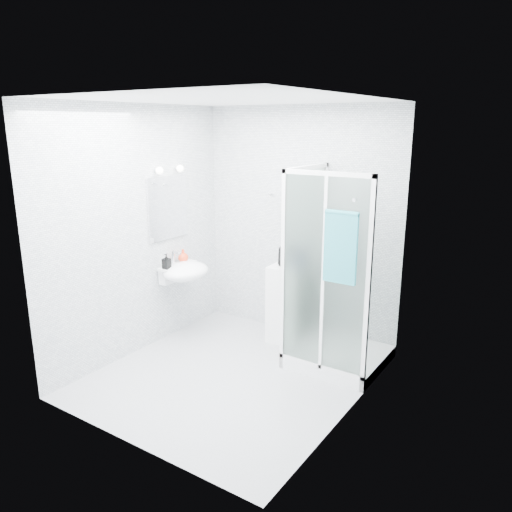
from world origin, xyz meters
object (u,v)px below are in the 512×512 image
Objects in this scene: storage_cabinet at (287,304)px; hand_towel at (341,246)px; soap_dispenser_orange at (183,256)px; shampoo_bottle_a at (283,253)px; wall_basin at (184,271)px; soap_dispenser_black at (166,261)px; shower_enclosure at (330,323)px; shampoo_bottle_b at (297,255)px.

storage_cabinet is 1.35× the size of hand_towel.
hand_towel is at bearing -39.21° from storage_cabinet.
soap_dispenser_orange is at bearing -161.09° from storage_cabinet.
storage_cabinet is 3.12× the size of shampoo_bottle_a.
wall_basin is at bearing -47.10° from soap_dispenser_orange.
soap_dispenser_black is at bearing -84.42° from soap_dispenser_orange.
shower_enclosure is at bearing -18.75° from shampoo_bottle_a.
soap_dispenser_orange is at bearing 95.58° from soap_dispenser_black.
shower_enclosure is 1.04m from hand_towel.
shampoo_bottle_b is 1.30m from soap_dispenser_orange.
storage_cabinet is 1.30m from soap_dispenser_orange.
hand_towel is 2.54× the size of shampoo_bottle_b.
soap_dispenser_black is at bearing -148.28° from storage_cabinet.
storage_cabinet is 5.24× the size of soap_dispenser_black.
soap_dispenser_orange is 0.31m from soap_dispenser_black.
wall_basin is 2.00m from hand_towel.
wall_basin is 1.27m from shampoo_bottle_b.
storage_cabinet is 0.58m from shampoo_bottle_b.
soap_dispenser_orange reaches higher than storage_cabinet.
wall_basin reaches higher than storage_cabinet.
wall_basin is 0.21m from soap_dispenser_orange.
shampoo_bottle_b reaches higher than storage_cabinet.
storage_cabinet is at bearing 144.05° from hand_towel.
shower_enclosure is 11.89× the size of soap_dispenser_black.
storage_cabinet is at bearing 16.57° from shampoo_bottle_a.
hand_towel reaches higher than wall_basin.
hand_towel is at bearing 3.02° from soap_dispenser_black.
soap_dispenser_orange is (-0.11, 0.12, 0.14)m from wall_basin.
hand_towel is 3.88× the size of soap_dispenser_black.
hand_towel is 2.04m from soap_dispenser_black.
soap_dispenser_orange is (-1.12, -0.45, 0.50)m from storage_cabinet.
shampoo_bottle_b is at bearing 18.83° from shampoo_bottle_a.
shower_enclosure is 0.84m from shampoo_bottle_b.
shampoo_bottle_b is 1.70× the size of soap_dispenser_orange.
storage_cabinet is 0.59m from shampoo_bottle_a.
shampoo_bottle_a is 1.88× the size of soap_dispenser_orange.
soap_dispenser_orange reaches higher than wall_basin.
soap_dispenser_black is (-0.08, -0.19, 0.15)m from wall_basin.
soap_dispenser_black is at bearing -112.17° from wall_basin.
shampoo_bottle_b is 1.52× the size of soap_dispenser_black.
shower_enclosure is 13.30× the size of soap_dispenser_orange.
shampoo_bottle_a is 1.15m from soap_dispenser_orange.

